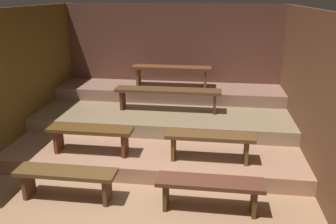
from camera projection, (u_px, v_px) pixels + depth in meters
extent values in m
cube|color=#9D7453|center=(157.00, 152.00, 6.16)|extent=(5.60, 5.14, 0.08)
cube|color=brown|center=(172.00, 60.00, 7.81)|extent=(5.60, 0.06, 2.43)
cube|color=brown|center=(20.00, 79.00, 6.05)|extent=(0.06, 5.14, 2.43)
cube|color=brown|center=(308.00, 89.00, 5.44)|extent=(0.06, 5.14, 2.43)
cube|color=#A7785D|center=(161.00, 133.00, 6.57)|extent=(4.80, 3.35, 0.24)
cube|color=#907A59|center=(165.00, 112.00, 7.00)|extent=(4.80, 2.25, 0.24)
cube|color=#936A58|center=(169.00, 92.00, 7.51)|extent=(4.80, 0.99, 0.24)
cube|color=brown|center=(66.00, 172.00, 4.58)|extent=(1.36, 0.34, 0.05)
cube|color=brown|center=(28.00, 183.00, 4.72)|extent=(0.05, 0.27, 0.37)
cube|color=brown|center=(107.00, 189.00, 4.58)|extent=(0.05, 0.27, 0.37)
cube|color=brown|center=(210.00, 182.00, 4.34)|extent=(1.36, 0.34, 0.05)
cube|color=#533619|center=(166.00, 194.00, 4.48)|extent=(0.05, 0.27, 0.37)
cube|color=#533619|center=(254.00, 200.00, 4.33)|extent=(0.05, 0.27, 0.37)
cube|color=#573818|center=(90.00, 129.00, 5.36)|extent=(1.33, 0.34, 0.05)
cube|color=brown|center=(59.00, 140.00, 5.50)|extent=(0.05, 0.27, 0.37)
cube|color=brown|center=(125.00, 144.00, 5.36)|extent=(0.05, 0.27, 0.37)
cube|color=brown|center=(210.00, 136.00, 5.13)|extent=(1.33, 0.34, 0.05)
cube|color=brown|center=(174.00, 147.00, 5.27)|extent=(0.05, 0.27, 0.37)
cube|color=brown|center=(246.00, 151.00, 5.13)|extent=(0.05, 0.27, 0.37)
cube|color=brown|center=(168.00, 90.00, 6.59)|extent=(2.03, 0.34, 0.05)
cube|color=#552C21|center=(123.00, 99.00, 6.77)|extent=(0.05, 0.27, 0.37)
cube|color=#552C21|center=(215.00, 103.00, 6.54)|extent=(0.05, 0.27, 0.37)
cube|color=brown|center=(172.00, 68.00, 7.40)|extent=(1.70, 0.34, 0.05)
cube|color=brown|center=(139.00, 76.00, 7.56)|extent=(0.05, 0.27, 0.37)
cube|color=brown|center=(205.00, 78.00, 7.38)|extent=(0.05, 0.27, 0.37)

